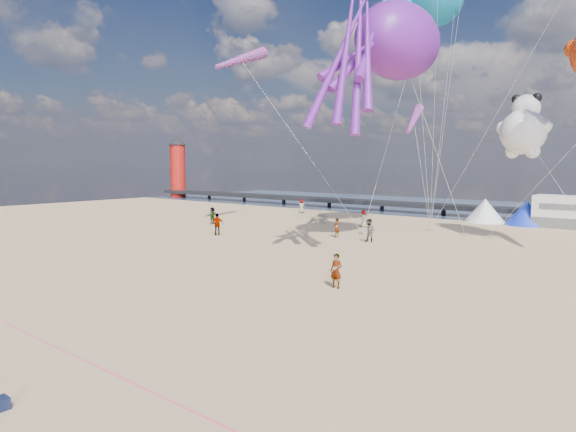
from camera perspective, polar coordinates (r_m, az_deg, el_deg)
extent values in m
plane|color=#DEB480|center=(20.96, -10.85, -10.95)|extent=(120.00, 120.00, 0.00)
plane|color=#374969|center=(69.75, 26.47, 0.39)|extent=(120.00, 120.00, 0.00)
cube|color=black|center=(71.67, 1.98, 1.94)|extent=(60.00, 3.00, 0.50)
cylinder|color=#A5140F|center=(91.29, -12.14, 4.88)|extent=(2.60, 2.60, 9.00)
cube|color=silver|center=(53.78, 29.14, 0.36)|extent=(6.60, 2.50, 3.00)
cone|color=white|center=(55.78, 21.02, 0.59)|extent=(4.00, 4.00, 2.40)
cone|color=#1933CC|center=(54.65, 25.00, 0.32)|extent=(4.00, 4.00, 2.40)
cube|color=#121A3A|center=(15.22, -29.19, -17.69)|extent=(0.38, 0.28, 0.30)
cylinder|color=#F2338C|center=(18.35, -23.30, -13.76)|extent=(34.00, 0.03, 0.03)
imported|color=tan|center=(24.99, 5.38, -6.10)|extent=(0.63, 0.43, 1.69)
imported|color=#7F6659|center=(48.72, 8.40, -0.28)|extent=(0.68, 0.68, 1.59)
imported|color=#7F6659|center=(39.45, 9.08, -1.62)|extent=(0.92, 0.65, 1.79)
imported|color=#7F6659|center=(43.12, -7.84, -0.93)|extent=(1.29, 1.34, 1.83)
imported|color=#7F6659|center=(51.08, -8.41, 0.05)|extent=(0.55, 1.03, 1.67)
imported|color=#7F6659|center=(41.72, 5.43, -1.31)|extent=(0.51, 1.47, 1.57)
imported|color=#7F6659|center=(61.52, 1.53, 1.10)|extent=(0.67, 0.72, 1.64)
cube|color=gray|center=(43.63, 8.26, -1.92)|extent=(0.50, 0.35, 0.22)
cube|color=gray|center=(44.86, 19.06, -1.97)|extent=(0.50, 0.35, 0.22)
cube|color=gray|center=(43.87, 21.40, -2.23)|extent=(0.50, 0.35, 0.22)
cube|color=gray|center=(47.05, 15.53, -1.50)|extent=(0.50, 0.35, 0.22)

